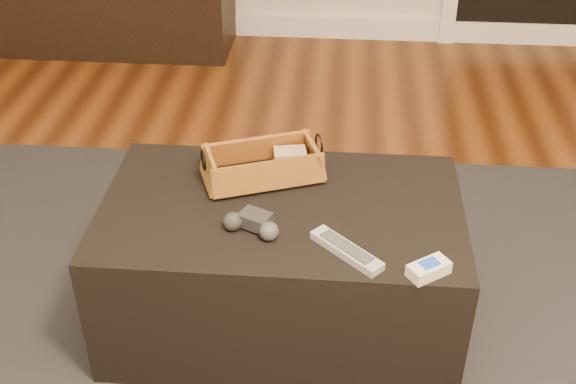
# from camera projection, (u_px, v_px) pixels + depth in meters

# --- Properties ---
(baseboard) EXTENTS (5.00, 0.04, 0.12)m
(baseboard) POSITION_uv_depth(u_px,v_px,m) (294.00, 26.00, 4.09)
(baseboard) COLOR white
(baseboard) RESTS_ON floor
(area_rug) EXTENTS (2.60, 2.00, 0.01)m
(area_rug) POSITION_uv_depth(u_px,v_px,m) (281.00, 330.00, 2.18)
(area_rug) COLOR black
(area_rug) RESTS_ON floor
(ottoman) EXTENTS (1.00, 0.60, 0.42)m
(ottoman) POSITION_uv_depth(u_px,v_px,m) (282.00, 264.00, 2.10)
(ottoman) COLOR black
(ottoman) RESTS_ON area_rug
(tv_remote) EXTENTS (0.18, 0.12, 0.02)m
(tv_remote) POSITION_uv_depth(u_px,v_px,m) (258.00, 175.00, 2.07)
(tv_remote) COLOR black
(tv_remote) RESTS_ON wicker_basket
(cloth_bundle) EXTENTS (0.10, 0.08, 0.05)m
(cloth_bundle) POSITION_uv_depth(u_px,v_px,m) (290.00, 158.00, 2.12)
(cloth_bundle) COLOR tan
(cloth_bundle) RESTS_ON wicker_basket
(wicker_basket) EXTENTS (0.38, 0.28, 0.12)m
(wicker_basket) POSITION_uv_depth(u_px,v_px,m) (263.00, 166.00, 2.08)
(wicker_basket) COLOR #A17024
(wicker_basket) RESTS_ON ottoman
(game_controller) EXTENTS (0.16, 0.12, 0.05)m
(game_controller) POSITION_uv_depth(u_px,v_px,m) (253.00, 224.00, 1.87)
(game_controller) COLOR black
(game_controller) RESTS_ON ottoman
(silver_remote) EXTENTS (0.19, 0.18, 0.02)m
(silver_remote) POSITION_uv_depth(u_px,v_px,m) (346.00, 250.00, 1.81)
(silver_remote) COLOR #B6B9BE
(silver_remote) RESTS_ON ottoman
(cream_gadget) EXTENTS (0.11, 0.10, 0.04)m
(cream_gadget) POSITION_uv_depth(u_px,v_px,m) (429.00, 269.00, 1.74)
(cream_gadget) COLOR beige
(cream_gadget) RESTS_ON ottoman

